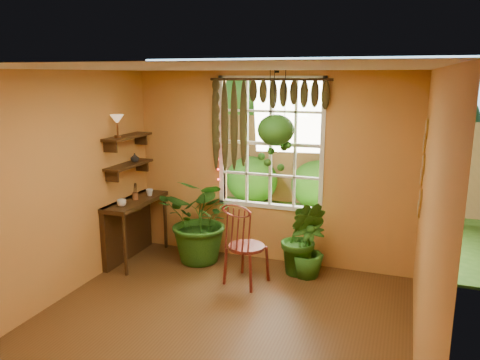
% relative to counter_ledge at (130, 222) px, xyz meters
% --- Properties ---
extents(floor, '(4.50, 4.50, 0.00)m').
position_rel_counter_ledge_xyz_m(floor, '(1.91, -1.60, -0.55)').
color(floor, '#573518').
rests_on(floor, ground).
extents(ceiling, '(4.50, 4.50, 0.00)m').
position_rel_counter_ledge_xyz_m(ceiling, '(1.91, -1.60, 2.15)').
color(ceiling, silver).
rests_on(ceiling, wall_back).
extents(wall_back, '(4.00, 0.00, 4.00)m').
position_rel_counter_ledge_xyz_m(wall_back, '(1.91, 0.65, 0.80)').
color(wall_back, '#C08341').
rests_on(wall_back, floor).
extents(wall_left, '(0.00, 4.50, 4.50)m').
position_rel_counter_ledge_xyz_m(wall_left, '(-0.09, -1.60, 0.80)').
color(wall_left, '#C08341').
rests_on(wall_left, floor).
extents(wall_right, '(0.00, 4.50, 4.50)m').
position_rel_counter_ledge_xyz_m(wall_right, '(3.91, -1.60, 0.80)').
color(wall_right, '#C08341').
rests_on(wall_right, floor).
extents(window, '(1.52, 0.10, 1.86)m').
position_rel_counter_ledge_xyz_m(window, '(1.91, 0.68, 1.15)').
color(window, white).
rests_on(window, wall_back).
extents(valance_vine, '(1.70, 0.12, 1.10)m').
position_rel_counter_ledge_xyz_m(valance_vine, '(1.82, 0.56, 1.73)').
color(valance_vine, '#3B2410').
rests_on(valance_vine, window).
extents(string_lights, '(0.03, 0.03, 1.54)m').
position_rel_counter_ledge_xyz_m(string_lights, '(1.15, 0.59, 1.20)').
color(string_lights, '#FF2633').
rests_on(string_lights, window).
extents(wall_plates, '(0.04, 0.32, 1.10)m').
position_rel_counter_ledge_xyz_m(wall_plates, '(3.89, 0.19, 1.00)').
color(wall_plates, beige).
rests_on(wall_plates, wall_right).
extents(counter_ledge, '(0.40, 1.20, 0.90)m').
position_rel_counter_ledge_xyz_m(counter_ledge, '(0.00, 0.00, 0.00)').
color(counter_ledge, '#3B2410').
rests_on(counter_ledge, floor).
extents(shelf_lower, '(0.25, 0.90, 0.04)m').
position_rel_counter_ledge_xyz_m(shelf_lower, '(0.03, 0.00, 0.85)').
color(shelf_lower, '#3B2410').
rests_on(shelf_lower, wall_left).
extents(shelf_upper, '(0.25, 0.90, 0.04)m').
position_rel_counter_ledge_xyz_m(shelf_upper, '(0.03, 0.00, 1.25)').
color(shelf_upper, '#3B2410').
rests_on(shelf_upper, wall_left).
extents(backyard, '(14.00, 10.00, 12.00)m').
position_rel_counter_ledge_xyz_m(backyard, '(2.15, 5.27, 0.73)').
color(backyard, '#264E16').
rests_on(backyard, ground).
extents(windsor_chair, '(0.58, 0.60, 1.25)m').
position_rel_counter_ledge_xyz_m(windsor_chair, '(1.86, -0.25, -0.19)').
color(windsor_chair, maroon).
rests_on(windsor_chair, floor).
extents(potted_plant_left, '(1.22, 1.09, 1.27)m').
position_rel_counter_ledge_xyz_m(potted_plant_left, '(1.05, 0.24, 0.08)').
color(potted_plant_left, '#184612').
rests_on(potted_plant_left, floor).
extents(potted_plant_mid, '(0.60, 0.50, 1.04)m').
position_rel_counter_ledge_xyz_m(potted_plant_mid, '(2.48, 0.28, -0.03)').
color(potted_plant_mid, '#184612').
rests_on(potted_plant_mid, floor).
extents(potted_plant_right, '(0.56, 0.56, 0.78)m').
position_rel_counter_ledge_xyz_m(potted_plant_right, '(2.56, 0.24, -0.16)').
color(potted_plant_right, '#184612').
rests_on(potted_plant_right, floor).
extents(hanging_basket, '(0.48, 0.48, 1.29)m').
position_rel_counter_ledge_xyz_m(hanging_basket, '(2.08, 0.31, 1.36)').
color(hanging_basket, black).
rests_on(hanging_basket, ceiling).
extents(cup_a, '(0.16, 0.16, 0.10)m').
position_rel_counter_ledge_xyz_m(cup_a, '(0.13, -0.37, 0.40)').
color(cup_a, silver).
rests_on(cup_a, counter_ledge).
extents(cup_b, '(0.11, 0.11, 0.10)m').
position_rel_counter_ledge_xyz_m(cup_b, '(0.19, 0.26, 0.40)').
color(cup_b, beige).
rests_on(cup_b, counter_ledge).
extents(brush_jar, '(0.08, 0.08, 0.30)m').
position_rel_counter_ledge_xyz_m(brush_jar, '(0.11, 0.00, 0.47)').
color(brush_jar, brown).
rests_on(brush_jar, counter_ledge).
extents(shelf_vase, '(0.14, 0.14, 0.13)m').
position_rel_counter_ledge_xyz_m(shelf_vase, '(0.04, 0.15, 0.93)').
color(shelf_vase, '#B2AD99').
rests_on(shelf_vase, shelf_lower).
extents(tiffany_lamp, '(0.18, 0.18, 0.31)m').
position_rel_counter_ledge_xyz_m(tiffany_lamp, '(0.05, -0.25, 1.49)').
color(tiffany_lamp, brown).
rests_on(tiffany_lamp, shelf_upper).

